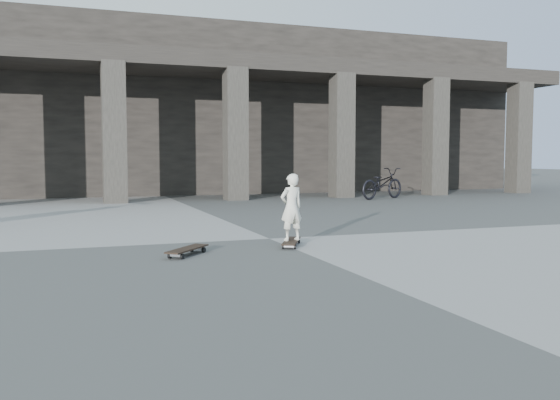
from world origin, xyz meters
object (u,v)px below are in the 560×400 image
object	(u,v)px
skateboard_spare	(187,250)
child	(291,207)
bicycle	(382,184)
longboard	(291,241)

from	to	relation	value
skateboard_spare	child	xyz separation A→B (m)	(1.62, 0.31, 0.50)
child	bicycle	bearing A→B (deg)	-138.26
child	skateboard_spare	bearing A→B (deg)	-0.37
longboard	skateboard_spare	bearing A→B (deg)	128.22
longboard	bicycle	xyz separation A→B (m)	(6.12, 8.14, 0.42)
skateboard_spare	bicycle	bearing A→B (deg)	-2.18
longboard	skateboard_spare	distance (m)	1.65
bicycle	child	bearing A→B (deg)	121.77
skateboard_spare	child	size ratio (longest dim) A/B	0.78
child	longboard	bearing A→B (deg)	-110.21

